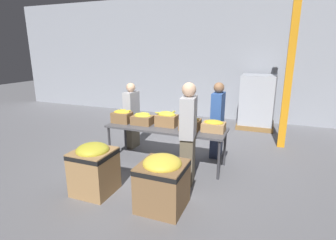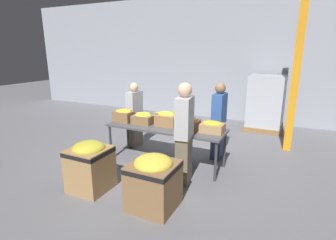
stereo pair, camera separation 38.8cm
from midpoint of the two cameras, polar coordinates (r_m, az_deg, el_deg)
The scene contains 15 objects.
ground_plane at distance 5.51m, azimuth -2.49°, elevation -9.30°, with size 30.00×30.00×0.00m, color slate.
wall_back at distance 8.96m, azimuth 8.34°, elevation 13.17°, with size 16.00×0.08×4.00m.
sorting_table at distance 5.25m, azimuth -2.58°, elevation -2.08°, with size 2.40×0.77×0.78m.
banana_box_0 at distance 5.63m, azimuth -11.94°, elevation 0.83°, with size 0.39×0.29×0.28m.
banana_box_1 at distance 5.43m, azimuth -7.59°, elevation 0.24°, with size 0.42×0.32×0.23m.
banana_box_2 at distance 5.24m, azimuth -2.43°, elevation 0.28°, with size 0.44×0.29×0.31m.
banana_box_3 at distance 5.02m, azimuth 2.62°, elevation -0.71°, with size 0.38×0.30×0.26m.
banana_box_4 at distance 4.97m, azimuth 7.72°, elevation -1.25°, with size 0.42×0.33×0.22m.
volunteer_0 at distance 6.23m, azimuth -9.67°, elevation 0.86°, with size 0.23×0.42×1.54m.
volunteer_1 at distance 4.47m, azimuth 1.92°, elevation -3.16°, with size 0.30×0.50×1.76m.
volunteer_2 at distance 5.63m, azimuth 8.75°, elevation -0.18°, with size 0.23×0.44×1.63m.
donation_bin_0 at distance 4.50m, azimuth -18.25°, elevation -9.71°, with size 0.61×0.61×0.84m.
donation_bin_1 at distance 3.90m, azimuth -4.16°, elevation -13.08°, with size 0.66×0.66×0.82m.
support_pillar at distance 6.50m, azimuth 23.54°, elevation 11.45°, with size 0.16×0.16×4.00m.
pallet_stack_0 at distance 8.15m, azimuth 17.54°, elevation 3.76°, with size 1.04×1.04×1.57m.
Camera 1 is at (1.86, -4.66, 2.27)m, focal length 28.00 mm.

